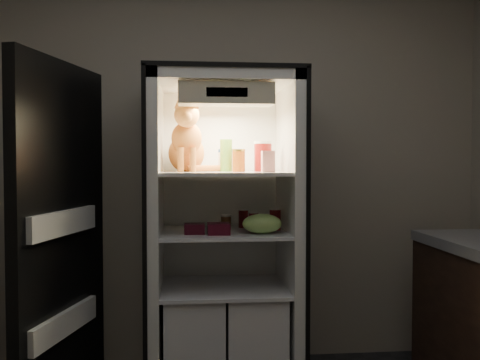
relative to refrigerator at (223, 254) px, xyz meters
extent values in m
plane|color=#A79D8B|center=(0.00, 0.42, 0.56)|extent=(3.60, 0.00, 3.60)
cube|color=white|center=(0.00, 0.29, 0.13)|extent=(0.85, 0.06, 1.85)
cube|color=white|center=(-0.40, -0.03, 0.13)|extent=(0.06, 0.70, 1.85)
cube|color=white|center=(0.40, -0.03, 0.13)|extent=(0.06, 0.70, 1.85)
cube|color=white|center=(0.00, -0.03, 1.03)|extent=(0.85, 0.70, 0.06)
cube|color=black|center=(-0.44, -0.03, 0.13)|extent=(0.02, 0.72, 1.87)
cube|color=black|center=(0.44, -0.03, 0.13)|extent=(0.02, 0.72, 1.87)
cube|color=black|center=(0.00, -0.03, 1.07)|extent=(0.90, 0.72, 0.02)
cube|color=white|center=(0.00, -0.06, 0.49)|extent=(0.73, 0.62, 0.02)
cube|color=white|center=(0.00, -0.06, 0.14)|extent=(0.73, 0.62, 0.02)
cube|color=white|center=(-0.18, -0.06, -0.44)|extent=(0.34, 0.58, 0.48)
cube|color=white|center=(0.18, -0.06, -0.44)|extent=(0.34, 0.58, 0.48)
cube|color=white|center=(0.00, -0.06, -0.19)|extent=(0.73, 0.62, 0.02)
cube|color=beige|center=(0.00, -0.27, 0.93)|extent=(0.52, 0.18, 0.12)
cube|color=black|center=(0.00, -0.36, 0.93)|extent=(0.22, 0.01, 0.05)
cube|color=black|center=(-0.84, -0.46, 0.13)|extent=(0.28, 0.86, 1.85)
cube|color=white|center=(-0.83, -0.52, -0.24)|extent=(0.22, 0.63, 0.12)
cube|color=white|center=(-0.83, -0.52, 0.26)|extent=(0.22, 0.63, 0.12)
ellipsoid|color=#B55317|center=(-0.22, 0.08, 0.61)|extent=(0.22, 0.28, 0.23)
ellipsoid|color=#B55317|center=(-0.22, -0.03, 0.70)|extent=(0.18, 0.17, 0.20)
sphere|color=orange|center=(-0.22, -0.10, 0.83)|extent=(0.15, 0.15, 0.14)
sphere|color=orange|center=(-0.21, -0.16, 0.81)|extent=(0.06, 0.06, 0.06)
cone|color=orange|center=(-0.26, -0.09, 0.90)|extent=(0.06, 0.06, 0.07)
cone|color=orange|center=(-0.17, -0.09, 0.90)|extent=(0.06, 0.06, 0.07)
cylinder|color=#B55317|center=(-0.25, -0.10, 0.57)|extent=(0.04, 0.04, 0.14)
cylinder|color=#B55317|center=(-0.18, -0.10, 0.57)|extent=(0.04, 0.04, 0.14)
cylinder|color=#B55317|center=(-0.10, -0.02, 0.52)|extent=(0.25, 0.15, 0.04)
cylinder|color=#258926|center=(0.02, 0.01, 0.59)|extent=(0.07, 0.07, 0.18)
cylinder|color=#258926|center=(0.02, 0.01, 0.68)|extent=(0.07, 0.07, 0.02)
cylinder|color=white|center=(0.02, 0.06, 0.56)|extent=(0.10, 0.10, 0.12)
cylinder|color=#1849A9|center=(0.02, 0.06, 0.62)|extent=(0.10, 0.10, 0.02)
cylinder|color=#9B180E|center=(0.09, -0.06, 0.56)|extent=(0.07, 0.07, 0.12)
cylinder|color=gold|center=(0.09, -0.06, 0.63)|extent=(0.08, 0.08, 0.01)
cylinder|color=#A72016|center=(0.24, -0.01, 0.58)|extent=(0.11, 0.11, 0.17)
cylinder|color=white|center=(0.24, -0.01, 0.67)|extent=(0.11, 0.11, 0.01)
cube|color=silver|center=(0.25, -0.18, 0.56)|extent=(0.07, 0.07, 0.12)
cylinder|color=black|center=(0.13, 0.08, 0.20)|extent=(0.06, 0.06, 0.11)
cylinder|color=#B2B2B2|center=(0.13, 0.08, 0.26)|extent=(0.06, 0.06, 0.00)
cylinder|color=black|center=(0.31, -0.06, 0.21)|extent=(0.07, 0.07, 0.12)
cylinder|color=#B2B2B2|center=(0.31, -0.06, 0.27)|extent=(0.07, 0.07, 0.00)
cylinder|color=black|center=(0.17, -0.11, 0.20)|extent=(0.06, 0.06, 0.11)
cylinder|color=#B2B2B2|center=(0.17, -0.11, 0.26)|extent=(0.06, 0.06, 0.00)
cylinder|color=brown|center=(0.02, 0.01, 0.19)|extent=(0.06, 0.06, 0.08)
cylinder|color=#B2B2B2|center=(0.02, 0.01, 0.23)|extent=(0.06, 0.06, 0.01)
ellipsoid|color=#7EAE51|center=(0.21, -0.20, 0.20)|extent=(0.23, 0.16, 0.11)
cube|color=#480C19|center=(-0.17, -0.17, 0.18)|extent=(0.12, 0.12, 0.06)
cube|color=#480C19|center=(-0.04, -0.21, 0.18)|extent=(0.13, 0.13, 0.06)
camera|label=1|loc=(-0.21, -3.21, 0.56)|focal=40.00mm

